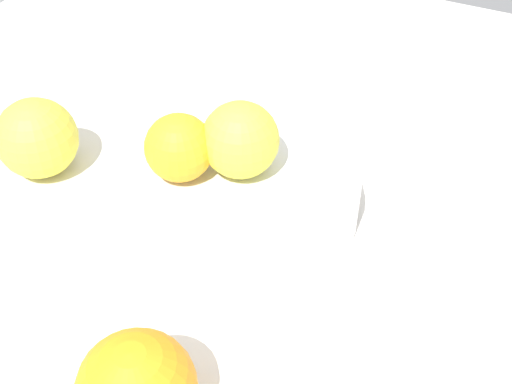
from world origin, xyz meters
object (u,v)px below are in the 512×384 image
Objects in this scene: fruit_bowl at (256,197)px; orange_in_bowl_1 at (179,148)px; orange_in_bowl_0 at (242,138)px; orange_loose_0 at (37,138)px.

orange_in_bowl_1 reaches higher than fruit_bowl.
orange_in_bowl_0 is (-0.25, -1.58, 6.26)cm from fruit_bowl.
orange_in_bowl_1 is (2.98, -6.20, 5.85)cm from fruit_bowl.
orange_in_bowl_1 is 17.36cm from orange_loose_0.
orange_loose_0 is (3.54, -23.05, 1.70)cm from fruit_bowl.
fruit_bowl is 2.34× the size of orange_loose_0.
orange_in_bowl_1 is at bearing 91.90° from orange_loose_0.
orange_in_bowl_1 is at bearing -64.34° from fruit_bowl.
fruit_bowl is 3.10× the size of orange_in_bowl_1.
fruit_bowl is 9.03cm from orange_in_bowl_1.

